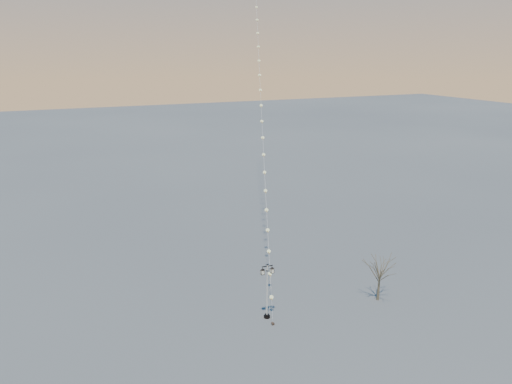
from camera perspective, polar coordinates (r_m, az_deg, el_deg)
ground at (r=34.44m, az=3.64°, el=-15.78°), size 300.00×300.00×0.00m
street_lamp at (r=33.67m, az=1.40°, el=-11.87°), size 1.09×0.48×4.28m
bare_tree at (r=37.10m, az=15.15°, el=-9.40°), size 2.18×2.18×3.61m
kite_train at (r=48.39m, az=0.46°, el=16.05°), size 14.77×37.62×35.99m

